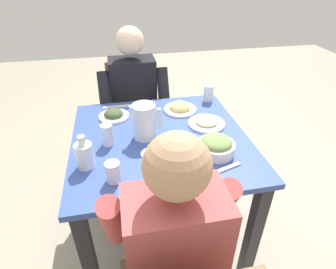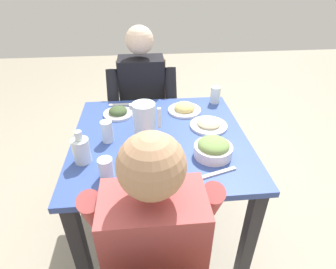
{
  "view_description": "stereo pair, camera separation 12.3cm",
  "coord_description": "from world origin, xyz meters",
  "px_view_note": "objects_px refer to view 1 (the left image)",
  "views": [
    {
      "loc": [
        -0.2,
        -1.21,
        1.55
      ],
      "look_at": [
        0.05,
        0.01,
        0.75
      ],
      "focal_mm": 29.33,
      "sensor_mm": 36.0,
      "label": 1
    },
    {
      "loc": [
        -0.07,
        -1.23,
        1.55
      ],
      "look_at": [
        0.05,
        0.01,
        0.75
      ],
      "focal_mm": 29.33,
      "sensor_mm": 36.0,
      "label": 2
    }
  ],
  "objects_px": {
    "diner_far": "(135,106)",
    "water_glass_by_pitcher": "(209,93)",
    "chair_far": "(134,111)",
    "plate_dolmas": "(114,115)",
    "diner_near": "(170,240)",
    "wine_glass": "(151,165)",
    "water_glass_near_left": "(113,172)",
    "oil_carafe": "(85,156)",
    "salad_bowl": "(216,146)",
    "dining_table": "(160,155)",
    "plate_beans": "(206,123)",
    "water_pitcher": "(145,121)",
    "plate_rice_curry": "(163,155)",
    "plate_fries": "(180,108)",
    "water_glass_far_left": "(107,135)"
  },
  "relations": [
    {
      "from": "diner_near",
      "to": "plate_rice_curry",
      "type": "relative_size",
      "value": 6.45
    },
    {
      "from": "water_glass_near_left",
      "to": "diner_far",
      "type": "bearing_deg",
      "value": 79.01
    },
    {
      "from": "diner_near",
      "to": "plate_rice_curry",
      "type": "height_order",
      "value": "diner_near"
    },
    {
      "from": "wine_glass",
      "to": "plate_rice_curry",
      "type": "bearing_deg",
      "value": 69.43
    },
    {
      "from": "dining_table",
      "to": "chair_far",
      "type": "relative_size",
      "value": 1.04
    },
    {
      "from": "plate_rice_curry",
      "to": "water_glass_near_left",
      "type": "bearing_deg",
      "value": -153.57
    },
    {
      "from": "chair_far",
      "to": "diner_far",
      "type": "distance_m",
      "value": 0.25
    },
    {
      "from": "diner_far",
      "to": "plate_dolmas",
      "type": "height_order",
      "value": "diner_far"
    },
    {
      "from": "dining_table",
      "to": "salad_bowl",
      "type": "xyz_separation_m",
      "value": [
        0.24,
        -0.19,
        0.16
      ]
    },
    {
      "from": "dining_table",
      "to": "plate_beans",
      "type": "relative_size",
      "value": 4.4
    },
    {
      "from": "salad_bowl",
      "to": "diner_far",
      "type": "bearing_deg",
      "value": 113.3
    },
    {
      "from": "plate_beans",
      "to": "plate_fries",
      "type": "relative_size",
      "value": 1.03
    },
    {
      "from": "diner_far",
      "to": "wine_glass",
      "type": "bearing_deg",
      "value": -90.93
    },
    {
      "from": "water_glass_by_pitcher",
      "to": "oil_carafe",
      "type": "xyz_separation_m",
      "value": [
        -0.76,
        -0.55,
        0.0
      ]
    },
    {
      "from": "diner_near",
      "to": "water_glass_far_left",
      "type": "height_order",
      "value": "diner_near"
    },
    {
      "from": "dining_table",
      "to": "plate_dolmas",
      "type": "distance_m",
      "value": 0.38
    },
    {
      "from": "plate_fries",
      "to": "water_glass_near_left",
      "type": "distance_m",
      "value": 0.71
    },
    {
      "from": "plate_rice_curry",
      "to": "plate_dolmas",
      "type": "distance_m",
      "value": 0.5
    },
    {
      "from": "diner_far",
      "to": "plate_rice_curry",
      "type": "xyz_separation_m",
      "value": [
        0.07,
        -0.75,
        0.11
      ]
    },
    {
      "from": "wine_glass",
      "to": "plate_fries",
      "type": "bearing_deg",
      "value": 67.78
    },
    {
      "from": "water_pitcher",
      "to": "water_glass_by_pitcher",
      "type": "xyz_separation_m",
      "value": [
        0.47,
        0.36,
        -0.04
      ]
    },
    {
      "from": "water_glass_near_left",
      "to": "dining_table",
      "type": "bearing_deg",
      "value": 49.72
    },
    {
      "from": "chair_far",
      "to": "plate_dolmas",
      "type": "distance_m",
      "value": 0.59
    },
    {
      "from": "plate_dolmas",
      "to": "water_pitcher",
      "type": "bearing_deg",
      "value": -57.75
    },
    {
      "from": "dining_table",
      "to": "plate_fries",
      "type": "height_order",
      "value": "plate_fries"
    },
    {
      "from": "plate_fries",
      "to": "diner_far",
      "type": "bearing_deg",
      "value": 131.01
    },
    {
      "from": "dining_table",
      "to": "oil_carafe",
      "type": "relative_size",
      "value": 5.61
    },
    {
      "from": "plate_rice_curry",
      "to": "oil_carafe",
      "type": "xyz_separation_m",
      "value": [
        -0.35,
        0.01,
        0.04
      ]
    },
    {
      "from": "oil_carafe",
      "to": "salad_bowl",
      "type": "bearing_deg",
      "value": -1.34
    },
    {
      "from": "chair_far",
      "to": "diner_near",
      "type": "height_order",
      "value": "diner_near"
    },
    {
      "from": "diner_near",
      "to": "wine_glass",
      "type": "xyz_separation_m",
      "value": [
        -0.04,
        0.17,
        0.23
      ]
    },
    {
      "from": "oil_carafe",
      "to": "water_glass_by_pitcher",
      "type": "bearing_deg",
      "value": 35.88
    },
    {
      "from": "plate_rice_curry",
      "to": "wine_glass",
      "type": "height_order",
      "value": "wine_glass"
    },
    {
      "from": "diner_near",
      "to": "plate_rice_curry",
      "type": "bearing_deg",
      "value": 83.46
    },
    {
      "from": "water_pitcher",
      "to": "plate_beans",
      "type": "height_order",
      "value": "water_pitcher"
    },
    {
      "from": "diner_far",
      "to": "plate_fries",
      "type": "bearing_deg",
      "value": -48.99
    },
    {
      "from": "oil_carafe",
      "to": "wine_glass",
      "type": "bearing_deg",
      "value": -38.93
    },
    {
      "from": "chair_far",
      "to": "salad_bowl",
      "type": "bearing_deg",
      "value": -71.27
    },
    {
      "from": "diner_far",
      "to": "water_glass_near_left",
      "type": "xyz_separation_m",
      "value": [
        -0.17,
        -0.87,
        0.14
      ]
    },
    {
      "from": "plate_rice_curry",
      "to": "oil_carafe",
      "type": "height_order",
      "value": "oil_carafe"
    },
    {
      "from": "water_glass_far_left",
      "to": "water_glass_near_left",
      "type": "height_order",
      "value": "water_glass_far_left"
    },
    {
      "from": "water_pitcher",
      "to": "plate_dolmas",
      "type": "relative_size",
      "value": 1.05
    },
    {
      "from": "water_glass_near_left",
      "to": "oil_carafe",
      "type": "height_order",
      "value": "oil_carafe"
    },
    {
      "from": "diner_near",
      "to": "water_glass_by_pitcher",
      "type": "bearing_deg",
      "value": 64.36
    },
    {
      "from": "water_glass_by_pitcher",
      "to": "water_glass_near_left",
      "type": "xyz_separation_m",
      "value": [
        -0.64,
        -0.67,
        -0.01
      ]
    },
    {
      "from": "diner_near",
      "to": "diner_far",
      "type": "relative_size",
      "value": 1.0
    },
    {
      "from": "dining_table",
      "to": "diner_far",
      "type": "relative_size",
      "value": 0.78
    },
    {
      "from": "salad_bowl",
      "to": "water_glass_by_pitcher",
      "type": "relative_size",
      "value": 1.7
    },
    {
      "from": "plate_dolmas",
      "to": "water_glass_far_left",
      "type": "height_order",
      "value": "water_glass_far_left"
    },
    {
      "from": "diner_far",
      "to": "water_glass_by_pitcher",
      "type": "height_order",
      "value": "diner_far"
    }
  ]
}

